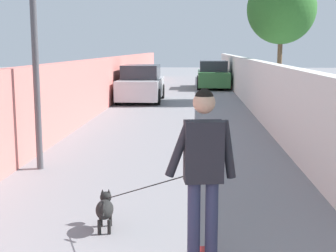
{
  "coord_description": "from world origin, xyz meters",
  "views": [
    {
      "loc": [
        -1.6,
        -0.67,
        2.25
      ],
      "look_at": [
        5.97,
        -0.23,
        1.0
      ],
      "focal_mm": 50.73,
      "sensor_mm": 36.0,
      "label": 1
    }
  ],
  "objects": [
    {
      "name": "car_far",
      "position": [
        25.38,
        -1.65,
        0.72
      ],
      "size": [
        4.22,
        1.8,
        1.54
      ],
      "color": "#336B38",
      "rests_on": "ground"
    },
    {
      "name": "dog",
      "position": [
        4.02,
        0.45,
        0.27
      ],
      "size": [
        1.37,
        1.34,
        1.06
      ],
      "color": "black",
      "rests_on": "ground"
    },
    {
      "name": "ground_plane",
      "position": [
        14.0,
        0.0,
        0.0
      ],
      "size": [
        80.0,
        80.0,
        0.0
      ],
      "primitive_type": "plane",
      "color": "gray"
    },
    {
      "name": "lamp_post",
      "position": [
        6.94,
        2.25,
        2.79
      ],
      "size": [
        0.36,
        0.36,
        4.04
      ],
      "color": "#4C4C51",
      "rests_on": "ground"
    },
    {
      "name": "tree_right_near",
      "position": [
        19.0,
        -4.23,
        3.85
      ],
      "size": [
        2.87,
        2.87,
        5.32
      ],
      "color": "brown",
      "rests_on": "ground"
    },
    {
      "name": "person_skateboarder",
      "position": [
        2.97,
        -0.75,
        1.13
      ],
      "size": [
        0.27,
        0.72,
        1.78
      ],
      "color": "#333859",
      "rests_on": "skateboard"
    },
    {
      "name": "wall_left",
      "position": [
        12.0,
        2.8,
        0.94
      ],
      "size": [
        48.0,
        0.3,
        1.88
      ],
      "primitive_type": "cube",
      "color": "#CC726B",
      "rests_on": "ground"
    },
    {
      "name": "car_near",
      "position": [
        18.46,
        1.65,
        0.71
      ],
      "size": [
        3.89,
        1.8,
        1.54
      ],
      "color": "silver",
      "rests_on": "ground"
    },
    {
      "name": "fence_right",
      "position": [
        12.0,
        -2.8,
        0.91
      ],
      "size": [
        48.0,
        0.3,
        1.82
      ],
      "primitive_type": "cube",
      "color": "silver",
      "rests_on": "ground"
    }
  ]
}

